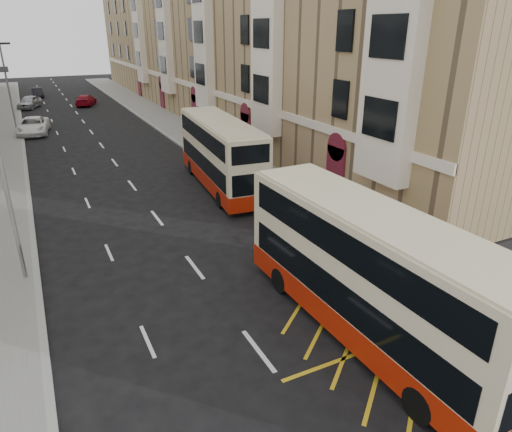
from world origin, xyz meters
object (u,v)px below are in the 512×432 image
white_van (33,126)px  car_dark (37,93)px  street_lamp_near (3,169)px  double_decker_rear (221,154)px  car_red (86,100)px  street_lamp_far (8,84)px  car_silver (29,102)px  double_decker_front (369,275)px  pedestrian_near (466,304)px  pedestrian_far (436,263)px

white_van → car_dark: size_ratio=1.42×
street_lamp_near → white_van: street_lamp_near is taller
double_decker_rear → car_red: size_ratio=2.29×
street_lamp_far → car_silver: size_ratio=1.76×
double_decker_front → white_van: double_decker_front is taller
pedestrian_near → white_van: pedestrian_near is taller
white_van → car_silver: same height
street_lamp_far → pedestrian_far: 40.25m
street_lamp_near → pedestrian_far: bearing=-27.3°
double_decker_rear → car_dark: double_decker_rear is taller
pedestrian_near → pedestrian_far: (1.29, 2.54, -0.00)m
street_lamp_near → pedestrian_near: size_ratio=5.20×
white_van → car_dark: bearing=94.8°
street_lamp_near → double_decker_front: (9.85, -8.74, -2.42)m
pedestrian_near → pedestrian_far: size_ratio=1.00×
double_decker_front → pedestrian_far: double_decker_front is taller
street_lamp_far → pedestrian_far: street_lamp_far is taller
pedestrian_near → car_dark: pedestrian_near is taller
pedestrian_near → pedestrian_far: 2.85m
street_lamp_near → street_lamp_far: same height
pedestrian_near → street_lamp_far: bearing=-70.9°
street_lamp_far → car_dark: 26.58m
street_lamp_far → car_red: 17.64m
pedestrian_far → car_silver: bearing=-75.7°
pedestrian_near → car_red: pedestrian_near is taller
double_decker_rear → white_van: bearing=119.3°
white_van → car_red: bearing=74.7°
street_lamp_far → car_dark: (2.89, 26.12, -3.99)m
pedestrian_far → street_lamp_far: bearing=-68.2°
double_decker_front → white_van: 39.19m
street_lamp_far → car_dark: street_lamp_far is taller
double_decker_rear → white_van: double_decker_rear is taller
pedestrian_far → car_red: pedestrian_far is taller
double_decker_rear → pedestrian_near: 17.23m
car_silver → pedestrian_near: bearing=-56.8°
car_dark → street_lamp_near: bearing=-94.3°
street_lamp_far → car_silver: bearing=84.4°
pedestrian_far → white_van: size_ratio=0.28×
double_decker_front → double_decker_rear: size_ratio=1.01×
pedestrian_far → car_red: size_ratio=0.32×
pedestrian_far → car_red: 52.92m
street_lamp_near → pedestrian_near: street_lamp_near is taller
pedestrian_near → car_dark: (-10.18, 66.07, -0.27)m
street_lamp_far → double_decker_rear: (11.35, -22.86, -2.47)m
street_lamp_near → double_decker_rear: street_lamp_near is taller
pedestrian_far → car_dark: pedestrian_far is taller
street_lamp_near → car_red: street_lamp_near is taller
car_silver → car_dark: 10.26m
street_lamp_near → white_van: (1.40, 29.50, -3.86)m
pedestrian_near → pedestrian_far: pedestrian_near is taller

